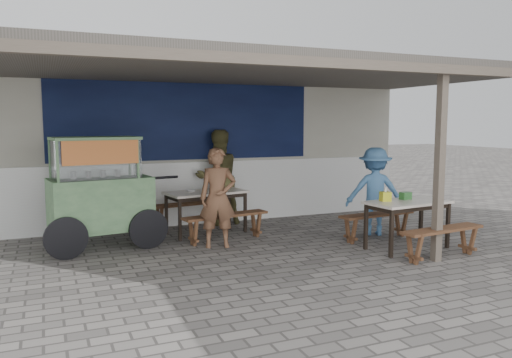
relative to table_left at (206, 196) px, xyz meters
The scene contains 17 objects.
ground 2.20m from the table_left, 86.97° to the right, with size 60.00×60.00×0.00m, color slate.
back_wall 1.82m from the table_left, 85.80° to the left, with size 9.00×1.28×3.50m.
warung_roof 2.37m from the table_left, 83.93° to the right, with size 9.00×4.21×2.81m.
table_left is the anchor object (origin of this frame).
bench_left_street 0.78m from the table_left, 80.32° to the right, with size 1.51×0.53×0.45m.
bench_left_wall 0.78m from the table_left, 99.68° to the left, with size 1.51×0.53×0.45m.
table_right 3.41m from the table_left, 41.80° to the right, with size 1.36×0.80×0.75m.
bench_right_street 3.95m from the table_left, 48.44° to the right, with size 1.42×0.42×0.45m.
bench_right_wall 2.96m from the table_left, 32.90° to the right, with size 1.42×0.42×0.45m.
vendor_cart 1.89m from the table_left, 167.74° to the right, with size 2.12×1.06×1.74m.
patron_street_side 1.03m from the table_left, 96.91° to the right, with size 0.57×0.37×1.56m, color brown.
patron_wall_side 0.83m from the table_left, 56.00° to the left, with size 0.88×0.69×1.82m, color brown.
patron_right_table 2.95m from the table_left, 25.04° to the right, with size 0.98×0.57×1.52m, color teal.
tissue_box 3.08m from the table_left, 44.14° to the right, with size 0.14×0.14×0.14m, color gold.
donation_box 3.37m from the table_left, 39.23° to the right, with size 0.17×0.12×0.12m, color #316F32.
condiment_jar 0.28m from the table_left, 29.47° to the left, with size 0.08×0.08×0.09m, color white.
condiment_bowl 0.29m from the table_left, behind, with size 0.17×0.17×0.04m, color white.
Camera 1 is at (-2.69, -6.25, 1.95)m, focal length 35.00 mm.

